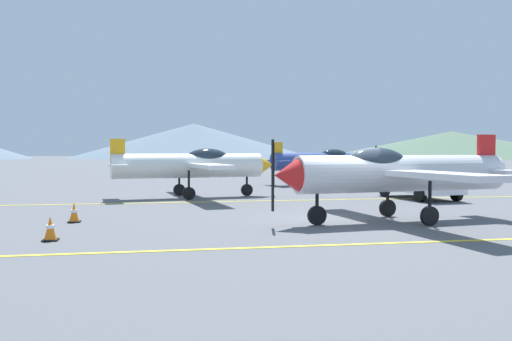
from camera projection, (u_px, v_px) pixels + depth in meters
ground_plane at (340, 222)px, 16.23m from camera, size 400.00×400.00×0.00m
apron_line_near at (394, 243)px, 12.56m from camera, size 80.00×0.16×0.01m
apron_line_far at (285, 201)px, 23.19m from camera, size 80.00×0.16×0.01m
airplane_near at (393, 172)px, 16.32m from camera, size 7.81×8.96×2.68m
airplane_mid at (195, 165)px, 24.73m from camera, size 7.82×8.96×2.68m
airplane_far at (326, 161)px, 34.51m from camera, size 7.83×8.91×2.68m
car_sedan at (420, 180)px, 24.06m from camera, size 2.41×4.48×1.62m
traffic_cone_front at (74, 213)px, 16.20m from camera, size 0.36×0.36×0.59m
traffic_cone_side at (50, 229)px, 12.90m from camera, size 0.36×0.36×0.59m
hill_centerleft at (194, 141)px, 157.52m from camera, size 71.11×71.11×9.99m
hill_centerright at (451, 145)px, 151.82m from camera, size 74.46×74.46×7.52m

